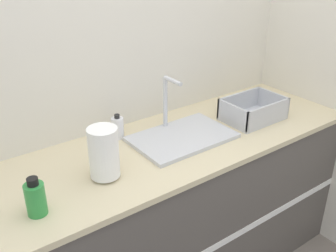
{
  "coord_description": "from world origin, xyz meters",
  "views": [
    {
      "loc": [
        -0.94,
        -1.08,
        1.87
      ],
      "look_at": [
        0.08,
        0.29,
        1.04
      ],
      "focal_mm": 42.0,
      "sensor_mm": 36.0,
      "label": 1
    }
  ],
  "objects": [
    {
      "name": "paper_towel_roll",
      "position": [
        -0.3,
        0.24,
        1.04
      ],
      "size": [
        0.13,
        0.13,
        0.24
      ],
      "color": "#4C4C51",
      "rests_on": "counter_cabinet"
    },
    {
      "name": "soap_dispenser",
      "position": [
        -0.07,
        0.53,
        0.97
      ],
      "size": [
        0.06,
        0.06,
        0.13
      ],
      "color": "silver",
      "rests_on": "counter_cabinet"
    },
    {
      "name": "wall_right",
      "position": [
        1.2,
        0.33,
        1.3
      ],
      "size": [
        0.06,
        2.65,
        2.6
      ],
      "color": "beige",
      "rests_on": "ground_plane"
    },
    {
      "name": "dish_rack",
      "position": [
        0.67,
        0.28,
        0.96
      ],
      "size": [
        0.34,
        0.24,
        0.13
      ],
      "color": "#B7BABF",
      "rests_on": "counter_cabinet"
    },
    {
      "name": "sink",
      "position": [
        0.19,
        0.33,
        0.94
      ],
      "size": [
        0.52,
        0.34,
        0.31
      ],
      "color": "silver",
      "rests_on": "counter_cabinet"
    },
    {
      "name": "bottle_green",
      "position": [
        -0.63,
        0.17,
        0.99
      ],
      "size": [
        0.08,
        0.08,
        0.16
      ],
      "color": "#2D8C3D",
      "rests_on": "counter_cabinet"
    },
    {
      "name": "wall_back",
      "position": [
        0.0,
        0.68,
        1.3
      ],
      "size": [
        4.74,
        0.06,
        2.6
      ],
      "color": "beige",
      "rests_on": "ground_plane"
    },
    {
      "name": "counter_cabinet",
      "position": [
        0.0,
        0.33,
        0.46
      ],
      "size": [
        2.36,
        0.68,
        0.92
      ],
      "color": "#514C47",
      "rests_on": "ground_plane"
    }
  ]
}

